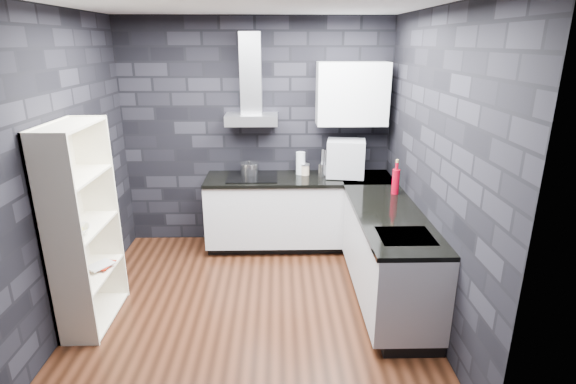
{
  "coord_description": "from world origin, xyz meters",
  "views": [
    {
      "loc": [
        0.26,
        -3.76,
        2.41
      ],
      "look_at": [
        0.35,
        0.45,
        1.0
      ],
      "focal_mm": 28.0,
      "sensor_mm": 36.0,
      "label": 1
    }
  ],
  "objects_px": {
    "glass_vase": "(301,163)",
    "red_bottle": "(396,182)",
    "utensil_crock": "(323,170)",
    "fruit_bowl": "(75,231)",
    "appliance_garage": "(346,158)",
    "pot": "(249,169)",
    "bookshelf": "(83,228)",
    "storage_jar": "(305,170)"
  },
  "relations": [
    {
      "from": "fruit_bowl",
      "to": "pot",
      "type": "bearing_deg",
      "value": 52.38
    },
    {
      "from": "pot",
      "to": "utensil_crock",
      "type": "bearing_deg",
      "value": -3.6
    },
    {
      "from": "glass_vase",
      "to": "red_bottle",
      "type": "bearing_deg",
      "value": -38.37
    },
    {
      "from": "glass_vase",
      "to": "bookshelf",
      "type": "relative_size",
      "value": 0.15
    },
    {
      "from": "appliance_garage",
      "to": "storage_jar",
      "type": "bearing_deg",
      "value": 177.48
    },
    {
      "from": "red_bottle",
      "to": "utensil_crock",
      "type": "bearing_deg",
      "value": 135.95
    },
    {
      "from": "fruit_bowl",
      "to": "utensil_crock",
      "type": "bearing_deg",
      "value": 37.18
    },
    {
      "from": "glass_vase",
      "to": "fruit_bowl",
      "type": "xyz_separation_m",
      "value": [
        -1.94,
        -1.76,
        -0.1
      ]
    },
    {
      "from": "appliance_garage",
      "to": "fruit_bowl",
      "type": "distance_m",
      "value": 2.95
    },
    {
      "from": "utensil_crock",
      "to": "red_bottle",
      "type": "bearing_deg",
      "value": -44.05
    },
    {
      "from": "glass_vase",
      "to": "storage_jar",
      "type": "xyz_separation_m",
      "value": [
        0.05,
        -0.04,
        -0.07
      ]
    },
    {
      "from": "glass_vase",
      "to": "red_bottle",
      "type": "distance_m",
      "value": 1.22
    },
    {
      "from": "pot",
      "to": "red_bottle",
      "type": "xyz_separation_m",
      "value": [
        1.57,
        -0.73,
        0.06
      ]
    },
    {
      "from": "glass_vase",
      "to": "fruit_bowl",
      "type": "bearing_deg",
      "value": -137.87
    },
    {
      "from": "storage_jar",
      "to": "utensil_crock",
      "type": "relative_size",
      "value": 0.82
    },
    {
      "from": "pot",
      "to": "utensil_crock",
      "type": "relative_size",
      "value": 1.43
    },
    {
      "from": "storage_jar",
      "to": "fruit_bowl",
      "type": "distance_m",
      "value": 2.63
    },
    {
      "from": "pot",
      "to": "appliance_garage",
      "type": "relative_size",
      "value": 0.48
    },
    {
      "from": "utensil_crock",
      "to": "appliance_garage",
      "type": "distance_m",
      "value": 0.3
    },
    {
      "from": "pot",
      "to": "red_bottle",
      "type": "height_order",
      "value": "red_bottle"
    },
    {
      "from": "utensil_crock",
      "to": "fruit_bowl",
      "type": "xyz_separation_m",
      "value": [
        -2.2,
        -1.67,
        -0.04
      ]
    },
    {
      "from": "bookshelf",
      "to": "appliance_garage",
      "type": "bearing_deg",
      "value": 39.08
    },
    {
      "from": "utensil_crock",
      "to": "fruit_bowl",
      "type": "distance_m",
      "value": 2.76
    },
    {
      "from": "pot",
      "to": "fruit_bowl",
      "type": "bearing_deg",
      "value": -127.62
    },
    {
      "from": "utensil_crock",
      "to": "fruit_bowl",
      "type": "bearing_deg",
      "value": -142.82
    },
    {
      "from": "appliance_garage",
      "to": "fruit_bowl",
      "type": "bearing_deg",
      "value": -137.47
    },
    {
      "from": "utensil_crock",
      "to": "red_bottle",
      "type": "distance_m",
      "value": 0.97
    },
    {
      "from": "bookshelf",
      "to": "fruit_bowl",
      "type": "bearing_deg",
      "value": -81.86
    },
    {
      "from": "pot",
      "to": "utensil_crock",
      "type": "height_order",
      "value": "utensil_crock"
    },
    {
      "from": "pot",
      "to": "utensil_crock",
      "type": "xyz_separation_m",
      "value": [
        0.87,
        -0.05,
        -0.0
      ]
    },
    {
      "from": "glass_vase",
      "to": "appliance_garage",
      "type": "relative_size",
      "value": 0.63
    },
    {
      "from": "red_bottle",
      "to": "bookshelf",
      "type": "relative_size",
      "value": 0.14
    },
    {
      "from": "utensil_crock",
      "to": "bookshelf",
      "type": "relative_size",
      "value": 0.08
    },
    {
      "from": "pot",
      "to": "utensil_crock",
      "type": "distance_m",
      "value": 0.87
    },
    {
      "from": "red_bottle",
      "to": "fruit_bowl",
      "type": "distance_m",
      "value": 3.06
    },
    {
      "from": "utensil_crock",
      "to": "pot",
      "type": "bearing_deg",
      "value": 176.4
    },
    {
      "from": "utensil_crock",
      "to": "appliance_garage",
      "type": "relative_size",
      "value": 0.34
    },
    {
      "from": "storage_jar",
      "to": "utensil_crock",
      "type": "distance_m",
      "value": 0.21
    },
    {
      "from": "appliance_garage",
      "to": "bookshelf",
      "type": "height_order",
      "value": "bookshelf"
    },
    {
      "from": "storage_jar",
      "to": "fruit_bowl",
      "type": "relative_size",
      "value": 0.5
    },
    {
      "from": "bookshelf",
      "to": "fruit_bowl",
      "type": "relative_size",
      "value": 7.59
    },
    {
      "from": "pot",
      "to": "fruit_bowl",
      "type": "xyz_separation_m",
      "value": [
        -1.33,
        -1.73,
        -0.04
      ]
    }
  ]
}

